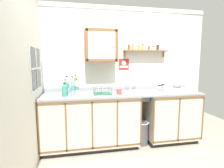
{
  "coord_description": "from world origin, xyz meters",
  "views": [
    {
      "loc": [
        -0.79,
        -2.64,
        1.51
      ],
      "look_at": [
        -0.18,
        0.47,
        1.1
      ],
      "focal_mm": 28.55,
      "sensor_mm": 36.0,
      "label": 1
    }
  ],
  "objects": [
    {
      "name": "floor",
      "position": [
        0.0,
        0.0,
        0.0
      ],
      "size": [
        5.8,
        5.8,
        0.0
      ],
      "primitive_type": "plane",
      "color": "#9E9384",
      "rests_on": "ground"
    },
    {
      "name": "hot_plate_stove",
      "position": [
        0.92,
        0.34,
        0.99
      ],
      "size": [
        0.44,
        0.34,
        0.08
      ],
      "color": "silver",
      "rests_on": "countertop"
    },
    {
      "name": "saucepan",
      "position": [
        0.81,
        0.36,
        1.07
      ],
      "size": [
        0.33,
        0.26,
        0.08
      ],
      "color": "silver",
      "rests_on": "hot_plate_stove"
    },
    {
      "name": "window",
      "position": [
        -1.4,
        0.16,
        1.4
      ],
      "size": [
        0.03,
        0.63,
        0.65
      ],
      "color": "#262D38"
    },
    {
      "name": "bottle_juice_amber_1",
      "position": [
        -0.82,
        0.43,
        1.11
      ],
      "size": [
        0.07,
        0.07,
        0.33
      ],
      "color": "gold",
      "rests_on": "countertop"
    },
    {
      "name": "dish_rack",
      "position": [
        -0.39,
        0.35,
        0.98
      ],
      "size": [
        0.3,
        0.27,
        0.16
      ],
      "color": "#26664C",
      "rests_on": "countertop"
    },
    {
      "name": "sink",
      "position": [
        0.21,
        0.39,
        0.94
      ],
      "size": [
        0.54,
        0.47,
        0.49
      ],
      "color": "silver",
      "rests_on": "countertop"
    },
    {
      "name": "spice_shelf",
      "position": [
        0.49,
        0.58,
        1.72
      ],
      "size": [
        0.85,
        0.14,
        0.23
      ],
      "color": "brown"
    },
    {
      "name": "countertop",
      "position": [
        0.0,
        0.35,
        0.94
      ],
      "size": [
        2.76,
        0.63,
        0.03
      ],
      "primitive_type": "cube",
      "color": "gray",
      "rests_on": "lower_cabinet_run"
    },
    {
      "name": "bottle_detergent_teal_2",
      "position": [
        -0.99,
        0.24,
        1.05
      ],
      "size": [
        0.09,
        0.09,
        0.22
      ],
      "color": "teal",
      "rests_on": "countertop"
    },
    {
      "name": "trash_bin",
      "position": [
        0.34,
        0.29,
        0.22
      ],
      "size": [
        0.25,
        0.25,
        0.42
      ],
      "color": "#4C4C51",
      "rests_on": "ground"
    },
    {
      "name": "wall_cabinet",
      "position": [
        -0.37,
        0.52,
        1.78
      ],
      "size": [
        0.57,
        0.28,
        0.56
      ],
      "color": "brown"
    },
    {
      "name": "bottle_opaque_white_3",
      "position": [
        -0.81,
        0.33,
        1.08
      ],
      "size": [
        0.07,
        0.07,
        0.27
      ],
      "color": "white",
      "rests_on": "countertop"
    },
    {
      "name": "back_wall",
      "position": [
        0.0,
        0.67,
        1.26
      ],
      "size": [
        3.4,
        0.07,
        2.51
      ],
      "color": "silver",
      "rests_on": "ground"
    },
    {
      "name": "bottle_water_blue_5",
      "position": [
        -0.87,
        0.24,
        1.1
      ],
      "size": [
        0.06,
        0.06,
        0.32
      ],
      "color": "#8CB7E0",
      "rests_on": "countertop"
    },
    {
      "name": "backsplash",
      "position": [
        0.0,
        0.64,
        0.99
      ],
      "size": [
        2.76,
        0.02,
        0.08
      ],
      "primitive_type": "cube",
      "color": "gray",
      "rests_on": "countertop"
    },
    {
      "name": "bottle_soda_green_4",
      "position": [
        -0.99,
        0.34,
        1.07
      ],
      "size": [
        0.07,
        0.07,
        0.26
      ],
      "color": "#4CB266",
      "rests_on": "countertop"
    },
    {
      "name": "bottle_water_clear_0",
      "position": [
        -0.97,
        0.45,
        1.1
      ],
      "size": [
        0.08,
        0.08,
        0.31
      ],
      "color": "silver",
      "rests_on": "countertop"
    },
    {
      "name": "lower_cabinet_run_right",
      "position": [
        0.92,
        0.35,
        0.47
      ],
      "size": [
        0.95,
        0.6,
        0.92
      ],
      "color": "black",
      "rests_on": "ground"
    },
    {
      "name": "lower_cabinet_run",
      "position": [
        -0.58,
        0.35,
        0.47
      ],
      "size": [
        1.63,
        0.6,
        0.92
      ],
      "color": "black",
      "rests_on": "ground"
    },
    {
      "name": "side_wall_left",
      "position": [
        -1.43,
        -0.28,
        1.25
      ],
      "size": [
        0.05,
        3.45,
        2.51
      ],
      "primitive_type": "cube",
      "color": "silver",
      "rests_on": "ground"
    },
    {
      "name": "warning_sign",
      "position": [
        0.08,
        0.64,
        1.45
      ],
      "size": [
        0.19,
        0.01,
        0.21
      ],
      "color": "#B2261E"
    },
    {
      "name": "mug",
      "position": [
        -0.1,
        0.25,
        1.0
      ],
      "size": [
        0.12,
        0.09,
        0.09
      ],
      "color": "#B24C47",
      "rests_on": "countertop"
    }
  ]
}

